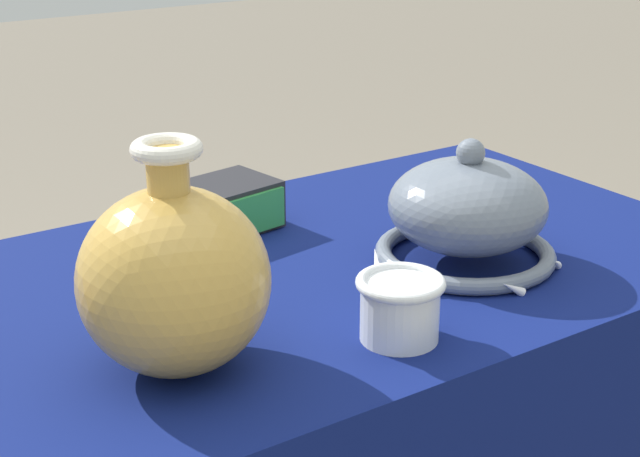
{
  "coord_description": "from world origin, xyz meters",
  "views": [
    {
      "loc": [
        -0.57,
        -0.99,
        1.27
      ],
      "look_at": [
        0.03,
        -0.08,
        0.86
      ],
      "focal_mm": 55.0,
      "sensor_mm": 36.0,
      "label": 1
    }
  ],
  "objects_px": {
    "vase_dome_bell": "(467,215)",
    "mosaic_tile_box": "(229,205)",
    "cup_wide_porcelain": "(400,306)",
    "vase_tall_bulbous": "(174,279)"
  },
  "relations": [
    {
      "from": "vase_dome_bell",
      "to": "cup_wide_porcelain",
      "type": "xyz_separation_m",
      "value": [
        -0.21,
        -0.13,
        -0.02
      ]
    },
    {
      "from": "vase_tall_bulbous",
      "to": "mosaic_tile_box",
      "type": "relative_size",
      "value": 1.75
    },
    {
      "from": "vase_dome_bell",
      "to": "mosaic_tile_box",
      "type": "height_order",
      "value": "vase_dome_bell"
    },
    {
      "from": "vase_dome_bell",
      "to": "cup_wide_porcelain",
      "type": "relative_size",
      "value": 2.52
    },
    {
      "from": "mosaic_tile_box",
      "to": "cup_wide_porcelain",
      "type": "bearing_deg",
      "value": -100.78
    },
    {
      "from": "vase_tall_bulbous",
      "to": "cup_wide_porcelain",
      "type": "relative_size",
      "value": 2.48
    },
    {
      "from": "cup_wide_porcelain",
      "to": "vase_dome_bell",
      "type": "bearing_deg",
      "value": 31.0
    },
    {
      "from": "vase_dome_bell",
      "to": "mosaic_tile_box",
      "type": "distance_m",
      "value": 0.35
    },
    {
      "from": "vase_dome_bell",
      "to": "mosaic_tile_box",
      "type": "bearing_deg",
      "value": 125.06
    },
    {
      "from": "vase_tall_bulbous",
      "to": "vase_dome_bell",
      "type": "distance_m",
      "value": 0.45
    }
  ]
}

